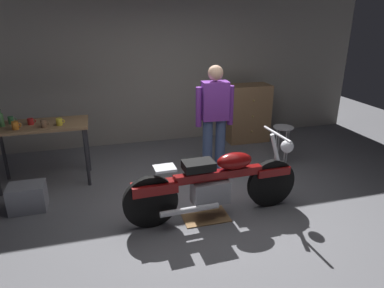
# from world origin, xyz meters

# --- Properties ---
(ground_plane) EXTENTS (12.00, 12.00, 0.00)m
(ground_plane) POSITION_xyz_m (0.00, 0.00, 0.00)
(ground_plane) COLOR slate
(back_wall) EXTENTS (8.00, 0.12, 3.10)m
(back_wall) POSITION_xyz_m (0.00, 2.80, 1.55)
(back_wall) COLOR gray
(back_wall) RESTS_ON ground_plane
(workbench) EXTENTS (1.30, 0.64, 0.90)m
(workbench) POSITION_xyz_m (-2.00, 1.39, 0.79)
(workbench) COLOR #99724C
(workbench) RESTS_ON ground_plane
(motorcycle) EXTENTS (2.19, 0.60, 1.00)m
(motorcycle) POSITION_xyz_m (0.09, -0.12, 0.45)
(motorcycle) COLOR black
(motorcycle) RESTS_ON ground_plane
(person_standing) EXTENTS (0.57, 0.24, 1.67)m
(person_standing) POSITION_xyz_m (0.45, 1.02, 0.93)
(person_standing) COLOR #425B89
(person_standing) RESTS_ON ground_plane
(shop_stool) EXTENTS (0.32, 0.32, 0.64)m
(shop_stool) POSITION_xyz_m (1.66, 1.10, 0.50)
(shop_stool) COLOR #B2B2B7
(shop_stool) RESTS_ON ground_plane
(wooden_dresser) EXTENTS (0.80, 0.47, 1.10)m
(wooden_dresser) POSITION_xyz_m (1.58, 2.30, 0.55)
(wooden_dresser) COLOR #99724C
(wooden_dresser) RESTS_ON ground_plane
(drip_tray) EXTENTS (0.56, 0.40, 0.01)m
(drip_tray) POSITION_xyz_m (-0.04, -0.12, 0.01)
(drip_tray) COLOR olive
(drip_tray) RESTS_ON ground_plane
(storage_bin) EXTENTS (0.44, 0.32, 0.34)m
(storage_bin) POSITION_xyz_m (-2.15, 0.64, 0.17)
(storage_bin) COLOR gray
(storage_bin) RESTS_ON ground_plane
(mug_red_diner) EXTENTS (0.11, 0.08, 0.09)m
(mug_red_diner) POSITION_xyz_m (-2.10, 1.40, 0.94)
(mug_red_diner) COLOR red
(mug_red_diner) RESTS_ON workbench
(mug_orange_travel) EXTENTS (0.12, 0.09, 0.11)m
(mug_orange_travel) POSITION_xyz_m (-2.26, 1.22, 0.95)
(mug_orange_travel) COLOR orange
(mug_orange_travel) RESTS_ON workbench
(mug_yellow_tall) EXTENTS (0.11, 0.08, 0.10)m
(mug_yellow_tall) POSITION_xyz_m (-1.72, 1.25, 0.95)
(mug_yellow_tall) COLOR yellow
(mug_yellow_tall) RESTS_ON workbench
(mug_green_speckled) EXTENTS (0.11, 0.07, 0.10)m
(mug_green_speckled) POSITION_xyz_m (-2.37, 1.51, 0.95)
(mug_green_speckled) COLOR #3D7F4C
(mug_green_speckled) RESTS_ON workbench
(mug_brown_stoneware) EXTENTS (0.11, 0.07, 0.11)m
(mug_brown_stoneware) POSITION_xyz_m (-1.91, 1.20, 0.95)
(mug_brown_stoneware) COLOR brown
(mug_brown_stoneware) RESTS_ON workbench
(bottle) EXTENTS (0.06, 0.06, 0.24)m
(bottle) POSITION_xyz_m (-2.46, 1.40, 1.00)
(bottle) COLOR #4C8C4C
(bottle) RESTS_ON workbench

